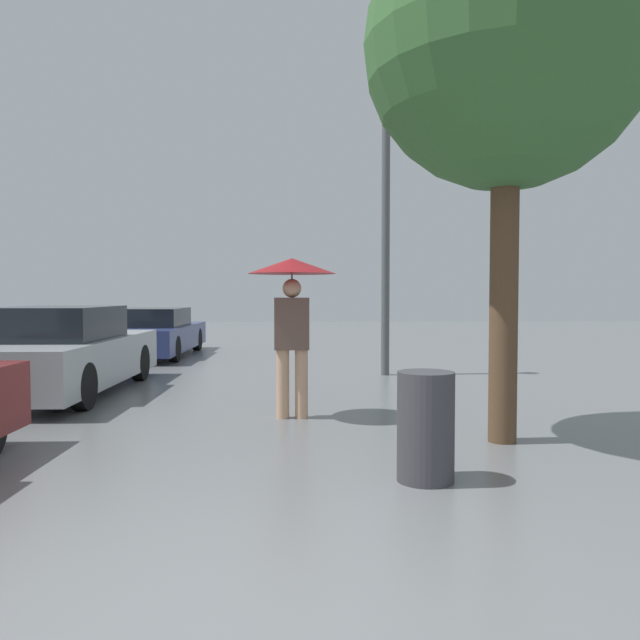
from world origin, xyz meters
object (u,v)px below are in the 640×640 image
Objects in this scene: tree at (507,48)px; trash_bin at (426,426)px; parked_car_middle at (64,353)px; parked_car_farthest at (154,333)px; pedestrian at (292,293)px; street_lamp at (386,216)px.

trash_bin is (-1.01, -1.27, -3.40)m from tree.
parked_car_middle is 5.14× the size of trash_bin.
parked_car_farthest is at bearing 114.24° from trash_bin.
pedestrian is 0.39× the size of street_lamp.
parked_car_middle is 0.91× the size of street_lamp.
parked_car_farthest is (-3.41, 7.49, -0.94)m from pedestrian.
tree is 1.08× the size of street_lamp.
pedestrian is 0.43× the size of parked_car_middle.
parked_car_farthest is at bearing 122.27° from tree.
pedestrian is 4.41m from street_lamp.
street_lamp is (-0.50, 5.10, -0.98)m from tree.
street_lamp is at bearing 95.57° from tree.
pedestrian is at bearing -29.17° from parked_car_middle.
trash_bin is at bearing -65.76° from parked_car_farthest.
tree is 6.12× the size of trash_bin.
tree is at bearing -30.28° from pedestrian.
street_lamp reaches higher than pedestrian.
parked_car_farthest is 0.95× the size of street_lamp.
street_lamp is (5.01, -3.62, 2.31)m from parked_car_farthest.
street_lamp is (4.97, 1.99, 2.25)m from parked_car_middle.
street_lamp reaches higher than parked_car_middle.
trash_bin is at bearing -94.59° from street_lamp.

